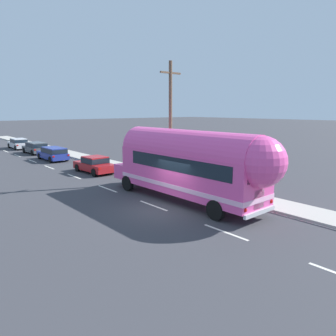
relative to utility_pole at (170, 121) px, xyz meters
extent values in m
plane|color=#38383D|center=(-4.48, -4.61, -4.42)|extent=(300.00, 300.00, 0.00)
cube|color=silver|center=(-4.48, -8.81, -4.42)|extent=(0.14, 2.40, 0.01)
cube|color=silver|center=(-4.48, -3.73, -4.42)|extent=(0.14, 2.40, 0.01)
cube|color=silver|center=(-4.48, 1.26, -4.42)|extent=(0.14, 2.40, 0.01)
cube|color=silver|center=(-4.48, 6.50, -4.42)|extent=(0.14, 2.40, 0.01)
cube|color=silver|center=(-4.48, 11.79, -4.42)|extent=(0.14, 2.40, 0.01)
cube|color=silver|center=(-4.48, 16.45, -4.42)|extent=(0.14, 2.40, 0.01)
cube|color=silver|center=(-4.48, 21.68, -4.42)|extent=(0.14, 2.40, 0.01)
cube|color=silver|center=(-4.48, 26.72, -4.42)|extent=(0.14, 2.40, 0.01)
cube|color=silver|center=(-0.55, 7.39, -4.42)|extent=(0.12, 80.00, 0.01)
cube|color=#ADA89E|center=(0.56, 5.39, -4.35)|extent=(2.22, 90.00, 0.15)
cylinder|color=brown|center=(0.00, 0.00, -0.17)|extent=(0.24, 0.24, 8.50)
cube|color=brown|center=(0.00, 0.00, 3.28)|extent=(1.80, 0.12, 0.12)
cube|color=#EA4C9E|center=(-2.51, -4.36, -2.67)|extent=(2.61, 9.48, 2.30)
cylinder|color=#EA4C9E|center=(-2.51, -4.36, -1.52)|extent=(2.56, 9.38, 2.45)
sphere|color=#EA4C9E|center=(-2.45, -9.03, -1.52)|extent=(2.40, 2.40, 2.40)
cube|color=#EA4C9E|center=(-2.57, 1.01, -3.35)|extent=(2.28, 1.33, 0.95)
cube|color=#F4B2D6|center=(-2.51, -4.36, -3.32)|extent=(2.65, 9.52, 0.24)
cube|color=black|center=(-2.50, -4.66, -2.07)|extent=(2.62, 7.68, 0.76)
cube|color=black|center=(-2.45, -9.04, -2.02)|extent=(2.00, 0.10, 0.84)
cube|color=#F4B2D6|center=(-2.45, -9.05, -3.27)|extent=(0.80, 0.07, 0.90)
cube|color=silver|center=(-2.45, -9.14, -3.87)|extent=(2.34, 0.17, 0.20)
sphere|color=red|center=(-3.50, -9.08, -3.57)|extent=(0.20, 0.20, 0.20)
sphere|color=red|center=(-1.40, -9.05, -3.57)|extent=(0.20, 0.20, 0.20)
cube|color=black|center=(-2.56, 0.41, -2.02)|extent=(2.14, 0.13, 0.96)
cube|color=silver|center=(-2.58, 1.70, -3.47)|extent=(0.90, 0.11, 0.56)
cylinder|color=black|center=(-3.73, -0.05, -3.92)|extent=(0.27, 1.00, 1.00)
cylinder|color=black|center=(-1.39, -0.02, -3.92)|extent=(0.27, 1.00, 1.00)
cylinder|color=black|center=(-3.64, -7.50, -3.92)|extent=(0.27, 1.00, 1.00)
cylinder|color=black|center=(-1.30, -7.47, -3.92)|extent=(0.27, 1.00, 1.00)
cube|color=#A5191E|center=(-2.44, 6.92, -3.90)|extent=(1.95, 4.27, 0.60)
cube|color=#A5191E|center=(-2.43, 6.80, -3.33)|extent=(1.66, 1.91, 0.55)
cube|color=black|center=(-2.43, 6.80, -3.36)|extent=(1.72, 1.95, 0.43)
cube|color=red|center=(-3.14, 4.78, -3.72)|extent=(0.20, 0.05, 0.14)
cube|color=red|center=(-1.58, 4.84, -3.72)|extent=(0.20, 0.05, 0.14)
cylinder|color=black|center=(-3.35, 8.29, -4.10)|extent=(0.22, 0.65, 0.64)
cylinder|color=black|center=(-1.63, 8.35, -4.10)|extent=(0.22, 0.65, 0.64)
cylinder|color=black|center=(-3.24, 5.49, -4.10)|extent=(0.22, 0.65, 0.64)
cylinder|color=black|center=(-1.53, 5.55, -4.10)|extent=(0.22, 0.65, 0.64)
cube|color=navy|center=(-2.62, 15.80, -3.90)|extent=(1.77, 4.60, 0.60)
cube|color=navy|center=(-2.62, 15.32, -3.33)|extent=(1.56, 3.15, 0.55)
cube|color=black|center=(-2.62, 15.32, -3.36)|extent=(1.62, 3.19, 0.43)
cube|color=red|center=(-3.38, 13.49, -3.72)|extent=(0.20, 0.04, 0.14)
cube|color=red|center=(-1.87, 13.49, -3.72)|extent=(0.20, 0.04, 0.14)
cylinder|color=black|center=(-3.45, 17.40, -4.10)|extent=(0.20, 0.64, 0.64)
cylinder|color=black|center=(-1.77, 17.39, -4.10)|extent=(0.20, 0.64, 0.64)
cylinder|color=black|center=(-3.46, 14.20, -4.10)|extent=(0.20, 0.64, 0.64)
cylinder|color=black|center=(-1.78, 14.20, -4.10)|extent=(0.20, 0.64, 0.64)
cube|color=#474C51|center=(-2.28, 22.23, -3.90)|extent=(1.84, 4.31, 0.60)
cube|color=#474C51|center=(-2.27, 21.75, -3.33)|extent=(1.61, 2.86, 0.55)
cube|color=black|center=(-2.27, 21.75, -3.36)|extent=(1.67, 2.90, 0.43)
cube|color=red|center=(-3.00, 20.06, -3.72)|extent=(0.20, 0.04, 0.14)
cube|color=red|center=(-1.48, 20.09, -3.72)|extent=(0.20, 0.04, 0.14)
cylinder|color=black|center=(-3.15, 23.65, -4.10)|extent=(0.21, 0.64, 0.64)
cylinder|color=black|center=(-1.47, 23.68, -4.10)|extent=(0.21, 0.64, 0.64)
cylinder|color=black|center=(-3.09, 20.77, -4.10)|extent=(0.21, 0.64, 0.64)
cylinder|color=black|center=(-1.41, 20.80, -4.10)|extent=(0.21, 0.64, 0.64)
cube|color=silver|center=(-2.34, 28.63, -3.90)|extent=(1.85, 4.82, 0.60)
cube|color=silver|center=(-2.34, 28.50, -3.33)|extent=(1.61, 2.47, 0.55)
cube|color=black|center=(-2.34, 28.50, -3.36)|extent=(1.67, 2.51, 0.43)
cube|color=red|center=(-3.15, 26.24, -3.72)|extent=(0.20, 0.04, 0.14)
cube|color=red|center=(-1.62, 26.21, -3.72)|extent=(0.20, 0.04, 0.14)
cylinder|color=black|center=(-3.15, 30.34, -4.10)|extent=(0.21, 0.64, 0.64)
cylinder|color=black|center=(-1.46, 30.31, -4.10)|extent=(0.21, 0.64, 0.64)
cylinder|color=black|center=(-3.21, 26.95, -4.10)|extent=(0.21, 0.64, 0.64)
cylinder|color=black|center=(-1.53, 26.92, -4.10)|extent=(0.21, 0.64, 0.64)
camera|label=1|loc=(-14.86, -17.15, 0.82)|focal=34.14mm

